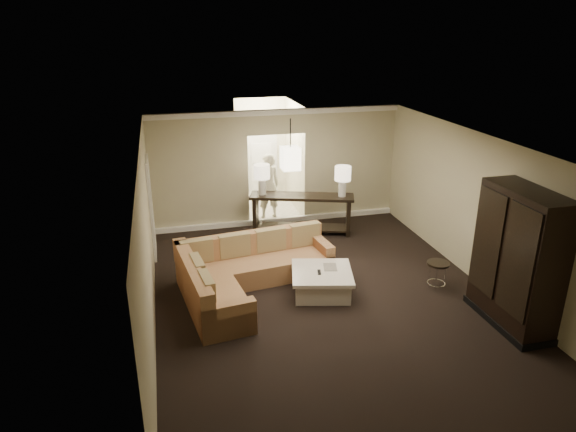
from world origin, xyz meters
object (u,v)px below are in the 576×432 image
object	(u,v)px
sectional_sofa	(244,273)
armoire	(517,262)
person	(268,183)
coffee_table	(322,281)
console_table	(302,210)
drink_table	(438,270)

from	to	relation	value
sectional_sofa	armoire	xyz separation A→B (m)	(4.07, -2.15, 0.75)
person	sectional_sofa	bearing A→B (deg)	61.99
coffee_table	armoire	world-z (taller)	armoire
sectional_sofa	armoire	bearing A→B (deg)	-35.54
coffee_table	console_table	xyz separation A→B (m)	(0.42, 2.89, 0.33)
armoire	drink_table	distance (m)	1.64
armoire	drink_table	xyz separation A→B (m)	(-0.56, 1.35, -0.73)
armoire	coffee_table	bearing A→B (deg)	147.83
console_table	armoire	distance (m)	5.16
console_table	armoire	xyz separation A→B (m)	(2.28, -4.59, 0.55)
armoire	person	size ratio (longest dim) A/B	1.24
drink_table	person	xyz separation A→B (m)	(-2.28, 4.38, 0.56)
sectional_sofa	person	distance (m)	3.83
console_table	drink_table	distance (m)	3.67
sectional_sofa	coffee_table	distance (m)	1.45
console_table	person	bearing A→B (deg)	134.68
console_table	person	world-z (taller)	person
coffee_table	person	world-z (taller)	person
drink_table	sectional_sofa	bearing A→B (deg)	167.16
console_table	person	distance (m)	1.33
sectional_sofa	console_table	bearing A→B (deg)	46.11
sectional_sofa	coffee_table	xyz separation A→B (m)	(1.37, -0.45, -0.13)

